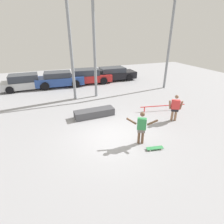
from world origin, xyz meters
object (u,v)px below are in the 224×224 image
at_px(parked_car_silver, 26,82).
at_px(parked_car_black, 113,74).
at_px(parked_car_red, 87,76).
at_px(grind_box, 94,113).
at_px(bystander, 175,107).
at_px(skateboarder, 142,127).
at_px(skateboard, 155,148).
at_px(parked_car_blue, 60,79).
at_px(grind_rail, 163,106).

xyz_separation_m(parked_car_silver, parked_car_black, (8.31, 0.28, 0.02)).
bearing_deg(parked_car_red, grind_box, -96.05).
bearing_deg(grind_box, bystander, -27.38).
relative_size(skateboarder, skateboard, 2.03).
bearing_deg(parked_car_blue, parked_car_silver, -179.58).
relative_size(parked_car_blue, parked_car_red, 0.92).
bearing_deg(parked_car_blue, bystander, -56.67).
bearing_deg(parked_car_blue, grind_rail, -51.02).
distance_m(parked_car_red, bystander, 9.97).
xyz_separation_m(grind_rail, parked_car_red, (-3.03, 8.15, 0.40)).
height_order(skateboard, grind_rail, grind_rail).
bearing_deg(parked_car_black, grind_box, -117.83).
xyz_separation_m(skateboarder, bystander, (2.88, 1.33, -0.04)).
relative_size(parked_car_silver, parked_car_red, 0.91).
bearing_deg(skateboard, parked_car_black, 87.41).
relative_size(skateboarder, grind_box, 0.66).
height_order(skateboarder, parked_car_silver, skateboarder).
bearing_deg(grind_rail, skateboard, -129.61).
distance_m(parked_car_silver, bystander, 12.57).
bearing_deg(parked_car_black, skateboarder, -104.28).
xyz_separation_m(skateboard, bystander, (2.52, 1.96, 0.76)).
height_order(parked_car_silver, parked_car_black, same).
bearing_deg(parked_car_silver, parked_car_blue, -4.94).
distance_m(parked_car_blue, parked_car_black, 5.49).
xyz_separation_m(skateboard, parked_car_black, (2.64, 11.77, 0.59)).
xyz_separation_m(skateboarder, parked_car_red, (0.13, 10.91, -0.19)).
distance_m(parked_car_black, bystander, 9.82).
bearing_deg(parked_car_red, parked_car_black, 8.71).
bearing_deg(grind_rail, bystander, -101.33).
xyz_separation_m(skateboarder, skateboard, (0.36, -0.63, -0.80)).
relative_size(skateboarder, parked_car_red, 0.33).
distance_m(grind_rail, parked_car_silver, 11.74).
xyz_separation_m(parked_car_silver, bystander, (8.19, -9.54, 0.19)).
bearing_deg(parked_car_red, parked_car_blue, -171.51).
distance_m(skateboarder, parked_car_black, 11.54).
bearing_deg(skateboard, parked_car_blue, 114.09).
relative_size(grind_rail, parked_car_blue, 0.68).
xyz_separation_m(grind_box, bystander, (4.08, -2.11, 0.60)).
relative_size(skateboard, parked_car_black, 0.17).
distance_m(grind_box, parked_car_blue, 7.39).
distance_m(skateboarder, parked_car_silver, 12.10).
bearing_deg(grind_rail, grind_box, 171.13).
bearing_deg(bystander, grind_rail, -73.55).
bearing_deg(skateboard, parked_car_red, 101.19).
bearing_deg(parked_car_black, bystander, -89.92).
relative_size(skateboard, parked_car_red, 0.16).
bearing_deg(parked_car_silver, grind_box, -62.77).
height_order(grind_rail, parked_car_blue, parked_car_blue).
xyz_separation_m(skateboard, parked_car_silver, (-5.67, 11.50, 0.57)).
bearing_deg(parked_car_red, grind_rail, -65.51).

